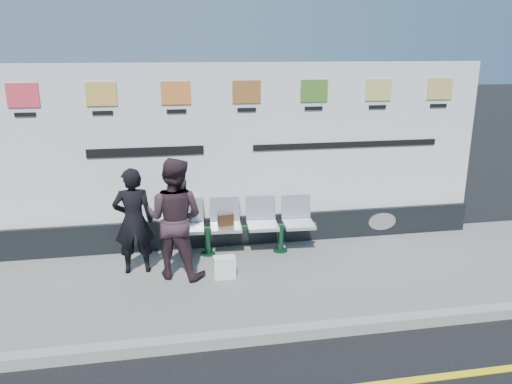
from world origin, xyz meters
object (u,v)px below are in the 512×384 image
billboard (246,168)px  woman_right (175,218)px  bench (244,239)px  woman_left (134,221)px

billboard → woman_right: 1.70m
billboard → bench: billboard is taller
bench → woman_left: 1.82m
bench → billboard: bearing=80.2°
billboard → bench: bearing=-103.5°
billboard → woman_right: size_ratio=4.55×
billboard → woman_left: 2.07m
billboard → woman_left: billboard is taller
bench → woman_right: bearing=-146.0°
bench → woman_left: woman_left is taller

